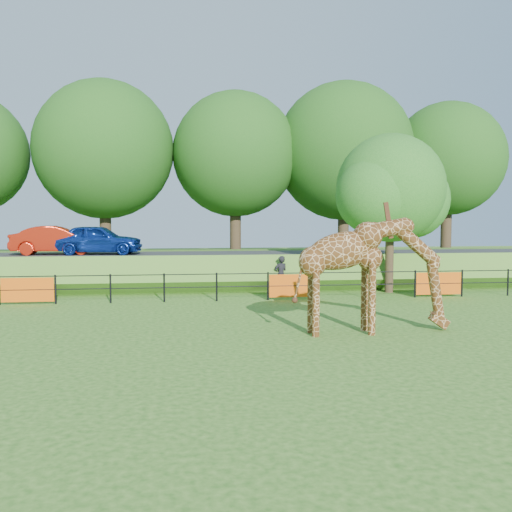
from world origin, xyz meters
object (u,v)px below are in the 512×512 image
object	(u,v)px
car_blue	(98,239)
car_red	(57,240)
tree_east	(392,192)
giraffe	(373,275)
visitor	(281,275)

from	to	relation	value
car_blue	car_red	xyz separation A→B (m)	(-1.95, 0.14, -0.03)
car_red	tree_east	xyz separation A→B (m)	(14.94, -5.10, 2.17)
tree_east	giraffe	bearing A→B (deg)	-113.74
car_blue	giraffe	bearing A→B (deg)	-138.46
giraffe	car_blue	distance (m)	16.15
car_blue	tree_east	size ratio (longest dim) A/B	0.63
giraffe	car_blue	size ratio (longest dim) A/B	1.07
car_blue	visitor	bearing A→B (deg)	-113.45
visitor	tree_east	size ratio (longest dim) A/B	0.23
car_blue	visitor	xyz separation A→B (m)	(8.24, -4.64, -1.35)
giraffe	car_red	distance (m)	17.47
giraffe	car_blue	bearing A→B (deg)	123.75
giraffe	visitor	world-z (taller)	giraffe
tree_east	car_red	bearing A→B (deg)	161.16
car_red	tree_east	bearing A→B (deg)	-111.62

